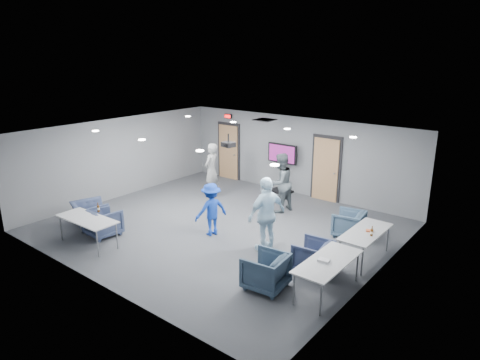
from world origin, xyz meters
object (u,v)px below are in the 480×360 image
Objects in this scene: table_right_a at (366,233)px; bottle_front at (98,208)px; person_b at (280,183)px; person_c at (267,214)px; person_a at (211,170)px; chair_right_a at (349,224)px; bottle_right at (372,232)px; table_right_b at (328,263)px; chair_front_a at (103,222)px; projector at (228,144)px; tv_stand at (282,165)px; chair_right_b at (313,256)px; person_d at (211,209)px; chair_front_b at (90,215)px; chair_right_c at (266,271)px; table_front_left at (87,220)px.

table_right_a is 6.64× the size of bottle_front.
person_c is at bearing 35.15° from person_b.
person_a is 0.98× the size of person_c.
bottle_front is (-5.17, -4.22, 0.47)m from chair_right_a.
bottle_front is at bearing -154.39° from bottle_right.
bottle_right is at bearing -6.89° from table_right_b.
chair_front_a is at bearing 116.43° from table_right_a.
table_right_a is 4.21m from projector.
person_b reaches higher than tv_stand.
tv_stand is (-3.70, 4.37, 0.63)m from chair_right_b.
person_d is 2.98m from bottle_front.
person_d is at bearing -83.99° from projector.
person_d is 4.04× the size of projector.
table_right_b is at bearing 180.00° from table_right_a.
projector is (-0.43, -1.96, 1.48)m from person_b.
person_b reaches higher than person_d.
person_b is 1.28× the size of person_d.
chair_front_a is 6.95m from bottle_right.
chair_right_a is 7.25m from chair_front_b.
chair_right_b is 1.34m from chair_right_c.
tv_stand is (1.62, 1.90, 0.06)m from person_a.
person_b is at bearing 62.39° from table_front_left.
projector reaches higher than bottle_front.
tv_stand is at bearing -93.85° from chair_front_b.
chair_right_c is at bearing -59.71° from tv_stand.
chair_right_c is at bearing 156.51° from table_right_a.
person_b is 5.16× the size of projector.
bottle_right is (6.32, 2.86, 0.44)m from chair_front_a.
chair_right_a is at bearing 146.23° from person_d.
table_right_a is (3.38, -1.47, -0.25)m from person_b.
person_d is 0.83× the size of tv_stand.
person_b is at bearing 60.06° from bottle_front.
bottle_front is (-0.05, -4.39, -0.11)m from person_a.
projector reaches higher than chair_right_b.
projector is at bearing 55.07° from table_front_left.
person_c reaches higher than person_a.
table_right_a reaches higher than chair_right_a.
person_b is at bearing 87.28° from projector.
table_front_left is at bearing 106.41° from table_right_b.
bottle_right is at bearing -150.45° from chair_front_a.
person_a is at bearing -105.13° from person_c.
person_c is at bearing -147.96° from chair_front_a.
person_c is at bearing 33.41° from table_front_left.
projector reaches higher than table_front_left.
chair_front_a is 3.21× the size of bottle_front.
person_d is 2.94m from chair_front_a.
chair_right_c reaches higher than table_right_a.
person_c is at bearing -104.52° from chair_right_b.
chair_front_b is 0.58× the size of table_right_b.
chair_front_b is at bearing 143.82° from table_front_left.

